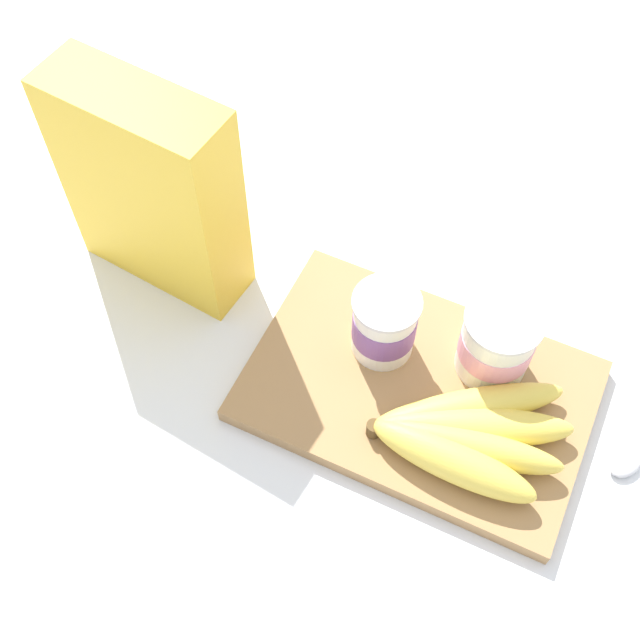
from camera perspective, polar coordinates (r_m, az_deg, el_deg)
The scene contains 6 objects.
ground_plane at distance 0.83m, azimuth 6.84°, elevation -5.25°, with size 2.40×2.40×0.00m, color white.
cutting_board at distance 0.82m, azimuth 6.90°, elevation -4.96°, with size 0.34×0.22×0.02m, color #A37A4C.
cereal_box at distance 0.84m, azimuth -11.76°, elevation 8.92°, with size 0.18×0.07×0.25m, color yellow.
yogurt_cup_front at distance 0.80m, azimuth 4.55°, elevation -0.30°, with size 0.07×0.07×0.08m.
yogurt_cup_back at distance 0.81m, azimuth 12.32°, elevation -1.58°, with size 0.08×0.08×0.09m.
banana_bunch at distance 0.78m, azimuth 10.22°, elevation -7.96°, with size 0.19×0.15×0.04m.
Camera 1 is at (0.07, -0.39, 0.73)m, focal length 45.52 mm.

